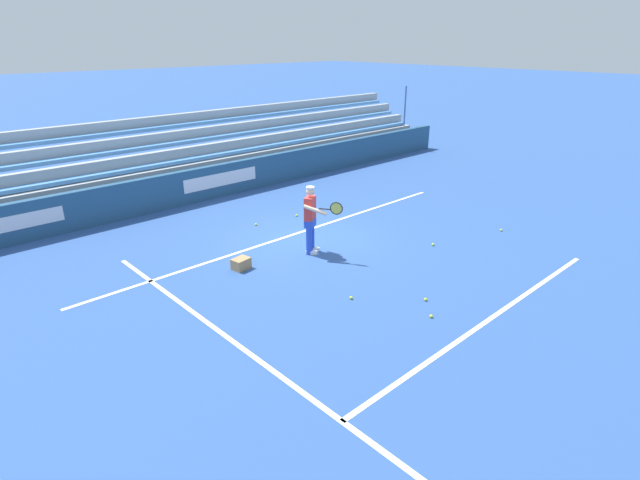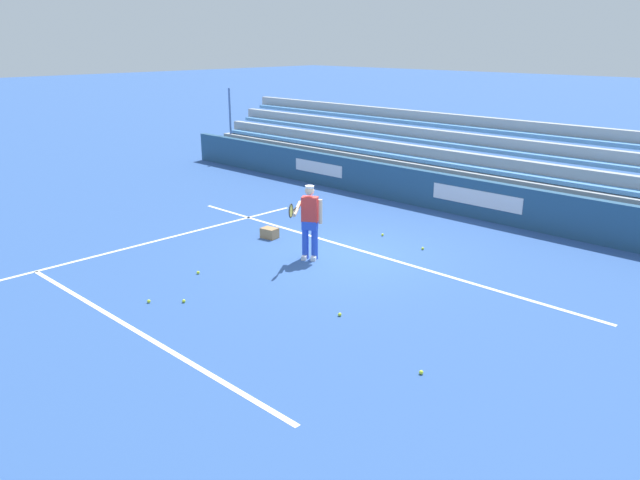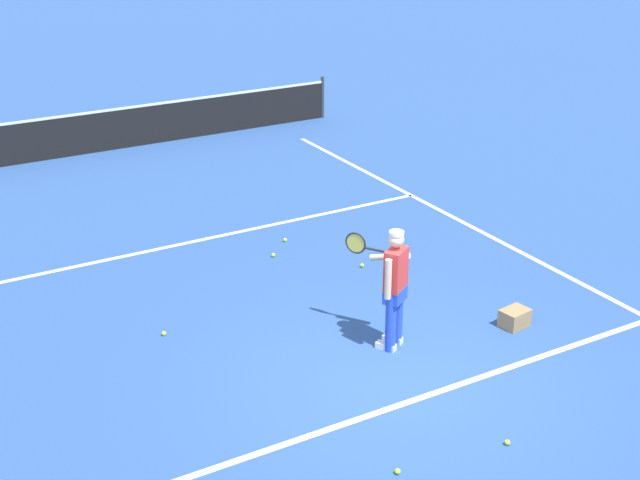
% 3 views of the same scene
% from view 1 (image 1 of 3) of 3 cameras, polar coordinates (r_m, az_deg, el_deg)
% --- Properties ---
extents(ground_plane, '(160.00, 160.00, 0.00)m').
position_cam_1_polar(ground_plane, '(13.38, -1.85, -0.00)').
color(ground_plane, '#2D5193').
extents(court_baseline_white, '(12.00, 0.10, 0.01)m').
position_cam_1_polar(court_baseline_white, '(13.73, -3.23, 0.58)').
color(court_baseline_white, white).
rests_on(court_baseline_white, ground).
extents(court_sideline_white, '(0.10, 12.00, 0.01)m').
position_cam_1_polar(court_sideline_white, '(8.37, -5.05, -14.90)').
color(court_sideline_white, white).
rests_on(court_sideline_white, ground).
extents(court_service_line_white, '(8.22, 0.10, 0.01)m').
position_cam_1_polar(court_service_line_white, '(10.31, 18.99, -8.43)').
color(court_service_line_white, white).
rests_on(court_service_line_white, ground).
extents(back_wall_sponsor_board, '(24.77, 0.25, 1.10)m').
position_cam_1_polar(back_wall_sponsor_board, '(17.07, -13.05, 6.31)').
color(back_wall_sponsor_board, navy).
rests_on(back_wall_sponsor_board, ground).
extents(bleacher_stand, '(23.53, 2.40, 2.95)m').
position_cam_1_polar(bleacher_stand, '(18.60, -15.99, 7.87)').
color(bleacher_stand, '#9EA3A8').
rests_on(bleacher_stand, ground).
extents(tennis_player, '(0.56, 1.07, 1.71)m').
position_cam_1_polar(tennis_player, '(12.27, -1.02, 2.41)').
color(tennis_player, blue).
rests_on(tennis_player, ground).
extents(ball_box_cardboard, '(0.44, 0.36, 0.26)m').
position_cam_1_polar(ball_box_cardboard, '(11.82, -9.01, -2.68)').
color(ball_box_cardboard, '#A87F51').
rests_on(ball_box_cardboard, ground).
extents(tennis_ball_near_player, '(0.07, 0.07, 0.07)m').
position_cam_1_polar(tennis_ball_near_player, '(14.51, -7.36, 1.76)').
color(tennis_ball_near_player, '#CCE533').
rests_on(tennis_ball_near_player, ground).
extents(tennis_ball_toward_net, '(0.07, 0.07, 0.07)m').
position_cam_1_polar(tennis_ball_toward_net, '(14.87, 20.00, 1.08)').
color(tennis_ball_toward_net, '#CCE533').
rests_on(tennis_ball_toward_net, ground).
extents(tennis_ball_by_box, '(0.07, 0.07, 0.07)m').
position_cam_1_polar(tennis_ball_by_box, '(10.42, 3.58, -6.60)').
color(tennis_ball_by_box, '#CCE533').
rests_on(tennis_ball_by_box, ground).
extents(tennis_ball_on_baseline, '(0.07, 0.07, 0.07)m').
position_cam_1_polar(tennis_ball_on_baseline, '(15.16, -2.68, 2.83)').
color(tennis_ball_on_baseline, '#CCE533').
rests_on(tennis_ball_on_baseline, ground).
extents(tennis_ball_stray_back, '(0.07, 0.07, 0.07)m').
position_cam_1_polar(tennis_ball_stray_back, '(9.99, 12.59, -8.50)').
color(tennis_ball_stray_back, '#CCE533').
rests_on(tennis_ball_stray_back, ground).
extents(tennis_ball_far_left, '(0.07, 0.07, 0.07)m').
position_cam_1_polar(tennis_ball_far_left, '(13.32, 12.79, -0.51)').
color(tennis_ball_far_left, '#CCE533').
rests_on(tennis_ball_far_left, ground).
extents(tennis_ball_midcourt, '(0.07, 0.07, 0.07)m').
position_cam_1_polar(tennis_ball_midcourt, '(10.56, 11.98, -6.66)').
color(tennis_ball_midcourt, '#CCE533').
rests_on(tennis_ball_midcourt, ground).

